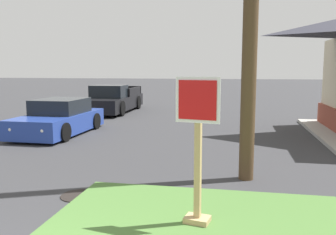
% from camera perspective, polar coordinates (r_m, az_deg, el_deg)
% --- Properties ---
extents(stop_sign, '(0.64, 0.34, 2.14)m').
position_cam_1_polar(stop_sign, '(5.20, 4.74, -6.14)').
color(stop_sign, tan).
rests_on(stop_sign, grass_corner_patch).
extents(manhole_cover, '(0.70, 0.70, 0.02)m').
position_cam_1_polar(manhole_cover, '(6.96, -13.83, -11.96)').
color(manhole_cover, black).
rests_on(manhole_cover, ground).
extents(parked_sedan_blue, '(1.98, 4.09, 1.25)m').
position_cam_1_polar(parked_sedan_blue, '(13.46, -16.93, -0.20)').
color(parked_sedan_blue, '#233D93').
rests_on(parked_sedan_blue, ground).
extents(pickup_truck_black, '(2.15, 5.50, 1.48)m').
position_cam_1_polar(pickup_truck_black, '(19.56, -8.71, 2.67)').
color(pickup_truck_black, black).
rests_on(pickup_truck_black, ground).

